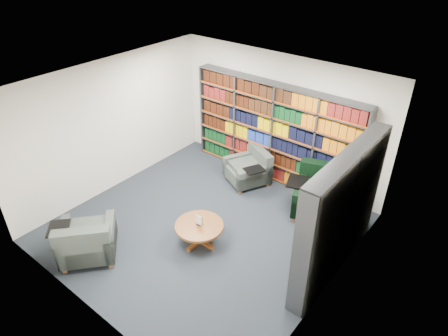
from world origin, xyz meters
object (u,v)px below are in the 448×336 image
Objects in this scene: chair_teal_left at (250,169)px; chair_teal_front at (87,243)px; coffee_table at (199,229)px; chair_green_right at (322,195)px.

chair_teal_front reaches higher than chair_teal_left.
coffee_table is at bearing -78.15° from chair_teal_left.
chair_teal_left is at bearing -179.36° from chair_green_right.
chair_teal_left is 0.82× the size of chair_green_right.
chair_teal_front is 1.48× the size of coffee_table.
chair_green_right is 1.06× the size of chair_teal_front.
chair_green_right is 4.50m from chair_teal_front.
coffee_table is at bearing 50.14° from chair_teal_front.
coffee_table is (-1.25, -2.26, -0.05)m from chair_green_right.
chair_teal_front is 1.94m from coffee_table.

